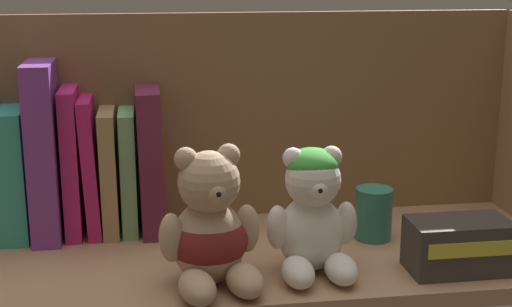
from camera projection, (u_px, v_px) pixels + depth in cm
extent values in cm
cube|color=#A87F5B|center=(227.00, 262.00, 91.54)|extent=(82.65, 28.69, 2.00)
cube|color=olive|center=(214.00, 124.00, 102.27)|extent=(85.05, 1.20, 30.23)
cube|color=teal|center=(17.00, 171.00, 96.56)|extent=(3.52, 11.66, 16.88)
cube|color=#783896|center=(46.00, 148.00, 96.39)|extent=(3.54, 14.02, 22.81)
cube|color=#B42168|center=(73.00, 160.00, 97.31)|extent=(2.06, 11.22, 19.31)
cube|color=#B91D68|center=(91.00, 164.00, 97.81)|extent=(2.41, 11.13, 18.06)
cube|color=#A18356|center=(110.00, 169.00, 98.36)|extent=(2.16, 11.62, 16.34)
cube|color=#73B172|center=(129.00, 169.00, 98.74)|extent=(1.99, 10.36, 16.17)
cube|color=#622040|center=(151.00, 158.00, 98.81)|extent=(3.32, 12.85, 19.11)
ellipsoid|color=tan|center=(209.00, 242.00, 82.41)|extent=(8.14, 7.47, 9.58)
sphere|color=tan|center=(209.00, 182.00, 80.19)|extent=(6.81, 6.81, 6.81)
sphere|color=tan|center=(186.00, 159.00, 79.18)|extent=(2.55, 2.55, 2.55)
sphere|color=tan|center=(229.00, 155.00, 80.72)|extent=(2.55, 2.55, 2.55)
sphere|color=tan|center=(215.00, 192.00, 78.09)|extent=(2.55, 2.55, 2.55)
sphere|color=black|center=(218.00, 194.00, 77.26)|extent=(0.89, 0.89, 0.89)
ellipsoid|color=tan|center=(197.00, 287.00, 78.19)|extent=(4.97, 6.99, 3.41)
ellipsoid|color=tan|center=(245.00, 280.00, 79.89)|extent=(4.97, 6.99, 3.41)
ellipsoid|color=tan|center=(171.00, 238.00, 80.27)|extent=(3.24, 3.24, 5.53)
ellipsoid|color=tan|center=(247.00, 228.00, 83.06)|extent=(3.24, 3.24, 5.53)
ellipsoid|color=maroon|center=(209.00, 240.00, 82.34)|extent=(8.81, 8.14, 6.70)
ellipsoid|color=white|center=(311.00, 233.00, 85.93)|extent=(7.60, 6.97, 8.94)
sphere|color=white|center=(313.00, 179.00, 83.85)|extent=(6.36, 6.36, 6.36)
sphere|color=white|center=(293.00, 158.00, 83.27)|extent=(2.38, 2.38, 2.38)
sphere|color=white|center=(332.00, 156.00, 84.02)|extent=(2.38, 2.38, 2.38)
sphere|color=white|center=(318.00, 189.00, 81.79)|extent=(2.38, 2.38, 2.38)
sphere|color=black|center=(320.00, 190.00, 80.98)|extent=(0.83, 0.83, 0.83)
ellipsoid|color=white|center=(298.00, 272.00, 82.21)|extent=(3.71, 6.04, 3.18)
ellipsoid|color=white|center=(341.00, 269.00, 83.02)|extent=(3.71, 6.04, 3.18)
ellipsoid|color=white|center=(278.00, 227.00, 84.56)|extent=(2.64, 2.64, 5.17)
ellipsoid|color=white|center=(346.00, 223.00, 85.90)|extent=(2.64, 2.64, 5.17)
ellipsoid|color=green|center=(312.00, 163.00, 83.83)|extent=(6.04, 6.04, 3.50)
cylinder|color=#2D7A66|center=(374.00, 214.00, 95.82)|extent=(4.75, 4.75, 6.73)
cube|color=#38332D|center=(458.00, 245.00, 85.94)|extent=(11.60, 6.39, 6.14)
cube|color=gold|center=(471.00, 250.00, 82.61)|extent=(9.86, 0.16, 1.72)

